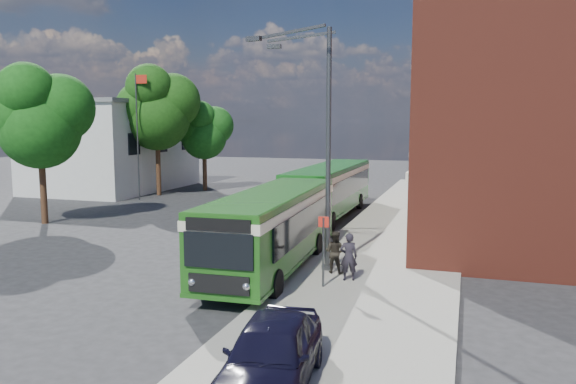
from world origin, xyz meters
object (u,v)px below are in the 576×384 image
(bus_front, at_px, (273,223))
(street_lamp, at_px, (319,145))
(bus_rear, at_px, (330,186))
(parked_car, at_px, (271,354))

(bus_front, bearing_deg, street_lamp, 6.24)
(bus_rear, distance_m, parked_car, 22.37)
(street_lamp, height_order, bus_rear, street_lamp)
(bus_front, xyz_separation_m, parked_car, (3.28, -9.38, -0.94))
(street_lamp, xyz_separation_m, bus_front, (-1.74, -0.19, -2.96))
(parked_car, bearing_deg, bus_front, 102.86)
(bus_rear, relative_size, parked_car, 2.87)
(bus_front, relative_size, parked_car, 2.49)
(street_lamp, height_order, parked_car, street_lamp)
(bus_rear, bearing_deg, street_lamp, -78.29)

